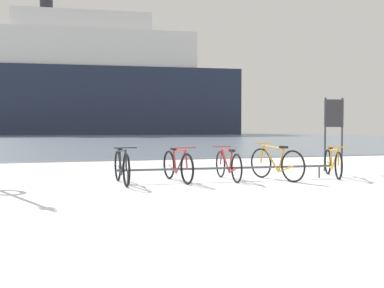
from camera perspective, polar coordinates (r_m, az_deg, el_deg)
name	(u,v)px	position (r m, az deg, el deg)	size (l,w,h in m)	color
ground	(89,137)	(59.11, -13.88, 0.99)	(80.00, 132.00, 0.08)	silver
bike_rack	(229,168)	(9.44, 5.00, -3.33)	(4.97, 0.30, 0.31)	#4C5156
bicycle_0	(122,167)	(8.95, -9.52, -3.09)	(0.46, 1.72, 0.79)	black
bicycle_1	(178,166)	(9.20, -1.97, -2.97)	(0.46, 1.69, 0.77)	black
bicycle_2	(228,165)	(9.53, 4.92, -2.85)	(0.46, 1.71, 0.75)	black
bicycle_3	(276,163)	(9.69, 11.35, -2.61)	(0.62, 1.65, 0.82)	black
bicycle_4	(333,163)	(10.64, 18.60, -2.41)	(0.72, 1.63, 0.75)	black
info_sign	(334,121)	(12.06, 18.71, 2.95)	(0.55, 0.11, 2.00)	#33383D
ferry_ship	(90,85)	(76.79, -13.65, 7.78)	(51.90, 16.90, 25.89)	#232D47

